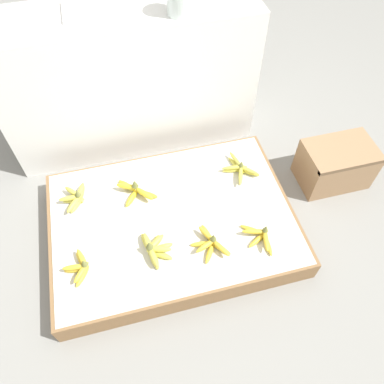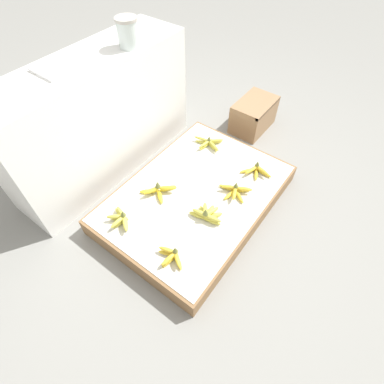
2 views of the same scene
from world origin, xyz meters
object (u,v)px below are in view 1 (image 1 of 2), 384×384
Objects in this scene: banana_bunch_front_right at (260,236)px; banana_bunch_middle_left at (76,197)px; banana_bunch_front_left at (80,267)px; banana_bunch_front_midleft at (154,249)px; foam_tray_white at (87,9)px; banana_bunch_middle_right at (240,169)px; wooden_crate at (336,164)px; banana_bunch_front_midright at (211,243)px; banana_bunch_middle_midleft at (135,191)px.

banana_bunch_front_right is 0.96m from banana_bunch_middle_left.
banana_bunch_front_midleft reaches higher than banana_bunch_front_left.
banana_bunch_middle_left is 0.92m from foam_tray_white.
banana_bunch_front_left is 0.85m from banana_bunch_front_right.
banana_bunch_middle_left is 0.89m from banana_bunch_middle_right.
banana_bunch_front_right is 0.43m from banana_bunch_middle_right.
wooden_crate is 1.77× the size of banana_bunch_front_midright.
banana_bunch_middle_left is 0.82× the size of banana_bunch_middle_right.
foam_tray_white reaches higher than banana_bunch_front_left.
banana_bunch_middle_midleft is (-0.54, 0.42, 0.01)m from banana_bunch_front_right.
banana_bunch_front_midleft is 1.03× the size of banana_bunch_front_right.
wooden_crate reaches higher than banana_bunch_front_midleft.
banana_bunch_front_right is 0.87× the size of foam_tray_white.
banana_bunch_front_midleft is 1.01× the size of banana_bunch_middle_midleft.
banana_bunch_front_midleft is at bearing -49.69° from banana_bunch_middle_left.
banana_bunch_front_left is at bearing -91.24° from banana_bunch_middle_left.
wooden_crate is 1.13m from banana_bunch_middle_midleft.
banana_bunch_front_left is 1.21m from foam_tray_white.
banana_bunch_front_left reaches higher than banana_bunch_front_right.
banana_bunch_middle_midleft is (-0.30, 0.39, 0.01)m from banana_bunch_front_midright.
banana_bunch_middle_midleft is (0.31, -0.04, 0.00)m from banana_bunch_middle_left.
wooden_crate is at bearing 21.32° from banana_bunch_front_midright.
banana_bunch_middle_left is 0.31m from banana_bunch_middle_midleft.
banana_bunch_middle_right is at bearing 33.77° from banana_bunch_front_midleft.
banana_bunch_front_right is at bearing -5.08° from banana_bunch_front_midright.
foam_tray_white reaches higher than banana_bunch_middle_midleft.
wooden_crate is 1.81× the size of banana_bunch_front_midleft.
banana_bunch_front_midright is (-0.83, -0.32, 0.03)m from wooden_crate.
banana_bunch_middle_midleft reaches higher than banana_bunch_middle_right.
banana_bunch_front_left is at bearing 176.55° from banana_bunch_front_right.
banana_bunch_middle_midleft reaches higher than banana_bunch_middle_left.
banana_bunch_middle_right is at bearing -44.09° from foam_tray_white.
banana_bunch_middle_right is (0.04, 0.43, -0.00)m from banana_bunch_front_right.
banana_bunch_middle_left is at bearing 144.24° from banana_bunch_front_midright.
wooden_crate is 1.83× the size of banana_bunch_middle_midleft.
foam_tray_white is at bearing 135.91° from banana_bunch_middle_right.
banana_bunch_front_midright is at bearing -35.76° from banana_bunch_middle_left.
banana_bunch_middle_left is at bearing -114.10° from foam_tray_white.
foam_tray_white reaches higher than banana_bunch_middle_left.
foam_tray_white is (-0.34, 1.01, 0.66)m from banana_bunch_front_midright.
banana_bunch_front_left is at bearing -130.74° from banana_bunch_middle_midleft.
banana_bunch_front_right is at bearing -37.67° from banana_bunch_middle_midleft.
banana_bunch_front_midright is 0.24m from banana_bunch_front_right.
wooden_crate is 2.07× the size of banana_bunch_front_left.
banana_bunch_front_left is 0.78× the size of foam_tray_white.
wooden_crate is at bearing 14.70° from banana_bunch_front_midleft.
banana_bunch_front_right is at bearing -149.56° from wooden_crate.
banana_bunch_front_left is at bearing -168.44° from wooden_crate.
banana_bunch_middle_midleft is at bearing 49.26° from banana_bunch_front_left.
foam_tray_white is (-0.08, 0.97, 0.66)m from banana_bunch_front_midleft.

